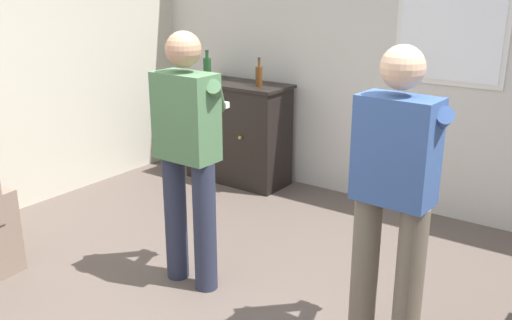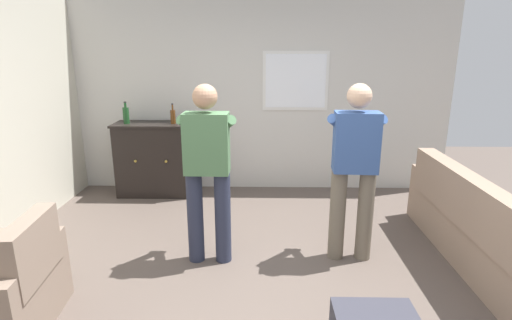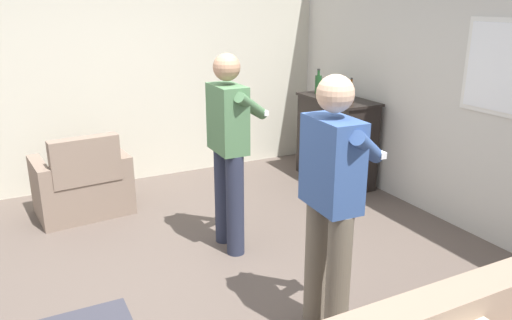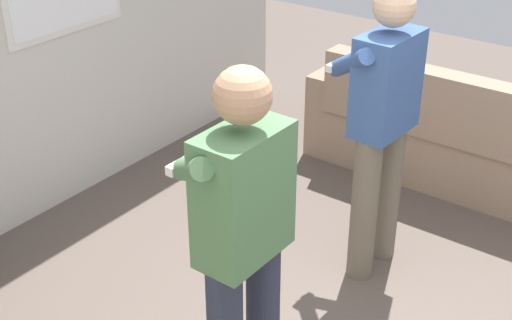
{
  "view_description": "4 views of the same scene",
  "coord_description": "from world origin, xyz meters",
  "px_view_note": "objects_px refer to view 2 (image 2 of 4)",
  "views": [
    {
      "loc": [
        1.87,
        -2.06,
        1.98
      ],
      "look_at": [
        -0.15,
        0.76,
        0.86
      ],
      "focal_mm": 40.0,
      "sensor_mm": 36.0,
      "label": 1
    },
    {
      "loc": [
        0.03,
        -2.96,
        1.97
      ],
      "look_at": [
        -0.06,
        0.7,
        0.94
      ],
      "focal_mm": 28.0,
      "sensor_mm": 36.0,
      "label": 2
    },
    {
      "loc": [
        3.14,
        -1.1,
        2.08
      ],
      "look_at": [
        -0.14,
        0.57,
        0.89
      ],
      "focal_mm": 35.0,
      "sensor_mm": 36.0,
      "label": 3
    },
    {
      "loc": [
        -2.35,
        -0.94,
        2.57
      ],
      "look_at": [
        0.04,
        0.82,
        0.97
      ],
      "focal_mm": 50.0,
      "sensor_mm": 36.0,
      "label": 4
    }
  ],
  "objects_px": {
    "couch": "(482,234)",
    "bottle_wine_green": "(173,116)",
    "person_standing_left": "(208,166)",
    "sideboard_cabinet": "(156,159)",
    "bottle_liquor_amber": "(126,115)",
    "armchair": "(5,294)",
    "person_standing_right": "(354,165)"
  },
  "relations": [
    {
      "from": "bottle_wine_green",
      "to": "person_standing_left",
      "type": "xyz_separation_m",
      "value": [
        0.7,
        -1.77,
        -0.16
      ]
    },
    {
      "from": "bottle_wine_green",
      "to": "bottle_liquor_amber",
      "type": "xyz_separation_m",
      "value": [
        -0.62,
        -0.01,
        0.02
      ]
    },
    {
      "from": "sideboard_cabinet",
      "to": "person_standing_left",
      "type": "distance_m",
      "value": 2.1
    },
    {
      "from": "armchair",
      "to": "sideboard_cabinet",
      "type": "xyz_separation_m",
      "value": [
        0.34,
        2.83,
        0.21
      ]
    },
    {
      "from": "armchair",
      "to": "person_standing_right",
      "type": "xyz_separation_m",
      "value": [
        2.67,
        1.11,
        0.65
      ]
    },
    {
      "from": "person_standing_left",
      "to": "person_standing_right",
      "type": "xyz_separation_m",
      "value": [
        1.35,
        0.08,
        0.0
      ]
    },
    {
      "from": "person_standing_right",
      "to": "person_standing_left",
      "type": "bearing_deg",
      "value": -176.65
    },
    {
      "from": "armchair",
      "to": "bottle_liquor_amber",
      "type": "distance_m",
      "value": 2.9
    },
    {
      "from": "armchair",
      "to": "bottle_wine_green",
      "type": "bearing_deg",
      "value": 77.51
    },
    {
      "from": "couch",
      "to": "bottle_wine_green",
      "type": "bearing_deg",
      "value": 149.91
    },
    {
      "from": "couch",
      "to": "person_standing_left",
      "type": "relative_size",
      "value": 1.49
    },
    {
      "from": "sideboard_cabinet",
      "to": "person_standing_left",
      "type": "xyz_separation_m",
      "value": [
        0.99,
        -1.8,
        0.43
      ]
    },
    {
      "from": "armchair",
      "to": "person_standing_left",
      "type": "xyz_separation_m",
      "value": [
        1.32,
        1.03,
        0.65
      ]
    },
    {
      "from": "person_standing_left",
      "to": "person_standing_right",
      "type": "bearing_deg",
      "value": 3.35
    },
    {
      "from": "couch",
      "to": "bottle_wine_green",
      "type": "relative_size",
      "value": 9.27
    },
    {
      "from": "couch",
      "to": "sideboard_cabinet",
      "type": "bearing_deg",
      "value": 151.52
    },
    {
      "from": "person_standing_left",
      "to": "armchair",
      "type": "bearing_deg",
      "value": -142.16
    },
    {
      "from": "couch",
      "to": "person_standing_left",
      "type": "height_order",
      "value": "person_standing_left"
    },
    {
      "from": "armchair",
      "to": "bottle_wine_green",
      "type": "height_order",
      "value": "bottle_wine_green"
    },
    {
      "from": "couch",
      "to": "armchair",
      "type": "height_order",
      "value": "couch"
    },
    {
      "from": "sideboard_cabinet",
      "to": "person_standing_right",
      "type": "relative_size",
      "value": 0.63
    },
    {
      "from": "sideboard_cabinet",
      "to": "person_standing_left",
      "type": "bearing_deg",
      "value": -61.32
    },
    {
      "from": "couch",
      "to": "person_standing_right",
      "type": "bearing_deg",
      "value": 171.47
    },
    {
      "from": "bottle_liquor_amber",
      "to": "sideboard_cabinet",
      "type": "bearing_deg",
      "value": 7.6
    },
    {
      "from": "sideboard_cabinet",
      "to": "bottle_wine_green",
      "type": "xyz_separation_m",
      "value": [
        0.28,
        -0.03,
        0.6
      ]
    },
    {
      "from": "sideboard_cabinet",
      "to": "bottle_wine_green",
      "type": "distance_m",
      "value": 0.66
    },
    {
      "from": "sideboard_cabinet",
      "to": "bottle_liquor_amber",
      "type": "bearing_deg",
      "value": -172.4
    },
    {
      "from": "person_standing_left",
      "to": "person_standing_right",
      "type": "distance_m",
      "value": 1.35
    },
    {
      "from": "couch",
      "to": "bottle_liquor_amber",
      "type": "relative_size",
      "value": 8.54
    },
    {
      "from": "person_standing_right",
      "to": "bottle_wine_green",
      "type": "bearing_deg",
      "value": 140.52
    },
    {
      "from": "armchair",
      "to": "person_standing_left",
      "type": "distance_m",
      "value": 1.79
    },
    {
      "from": "armchair",
      "to": "person_standing_right",
      "type": "relative_size",
      "value": 0.56
    }
  ]
}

